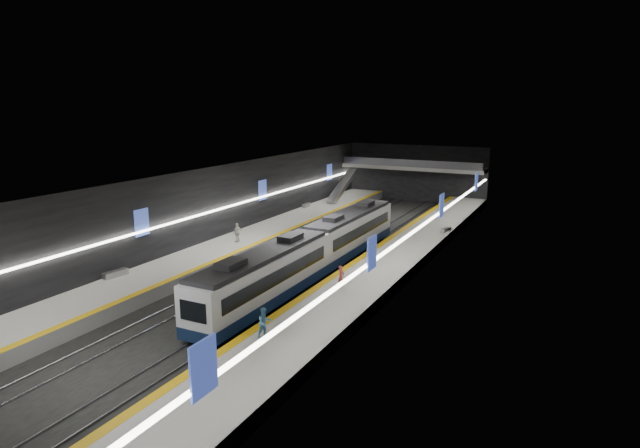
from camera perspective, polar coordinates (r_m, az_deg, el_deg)
The scene contains 24 objects.
ground at distance 46.89m, azimuth -2.38°, elevation -4.47°, with size 70.00×70.00×0.00m, color black.
ceiling at distance 45.14m, azimuth -2.47°, elevation 5.27°, with size 20.00×70.00×0.04m, color beige.
wall_left at distance 51.36m, azimuth -12.23°, elevation 1.40°, with size 0.04×70.00×8.00m, color black.
wall_right at distance 42.03m, azimuth 9.59°, elevation -1.04°, with size 0.04×70.00×8.00m, color black.
wall_back at distance 77.86m, azimuth 10.22°, elevation 5.36°, with size 20.00×0.04×8.00m, color black.
platform_left at distance 50.67m, azimuth -9.83°, elevation -2.73°, with size 5.00×70.00×1.00m, color slate.
tile_surface_left at distance 50.54m, azimuth -9.86°, elevation -2.17°, with size 5.00×70.00×0.02m, color #A7A7A2.
tactile_strip_left at distance 49.29m, azimuth -7.79°, elevation -2.47°, with size 0.60×70.00×0.02m, color #E2AA0B.
platform_right at distance 43.75m, azimuth 6.28°, elevation -5.14°, with size 5.00×70.00×1.00m, color slate.
tile_surface_right at distance 43.60m, azimuth 6.29°, elevation -4.50°, with size 5.00×70.00×0.02m, color #A7A7A2.
tactile_strip_right at distance 44.36m, azimuth 3.62°, elevation -4.13°, with size 0.60×70.00×0.02m, color #E2AA0B.
rails at distance 46.87m, azimuth -2.38°, elevation -4.40°, with size 6.52×70.00×0.12m.
train at distance 43.59m, azimuth -0.69°, elevation -2.80°, with size 2.69×30.04×3.60m.
ad_posters at distance 46.60m, azimuth -1.84°, elevation 1.15°, with size 19.94×53.50×2.20m.
cove_light_left at distance 51.27m, azimuth -12.05°, elevation 1.16°, with size 0.25×68.60×0.12m, color white.
cove_light_right at distance 42.14m, azimuth 9.32°, elevation -1.27°, with size 0.25×68.60×0.12m, color white.
mezzanine_bridge at distance 75.76m, azimuth 9.80°, elevation 5.96°, with size 20.00×3.00×1.50m.
escalator at distance 72.22m, azimuth 2.40°, elevation 4.09°, with size 1.20×8.00×0.60m, color #99999E.
bench_left_near at distance 43.64m, azimuth -20.99°, elevation -4.98°, with size 0.55×1.98×0.48m, color #99999E.
bench_left_far at distance 67.51m, azimuth -1.49°, elevation 2.01°, with size 0.49×1.76×0.43m, color #99999E.
bench_right_far at distance 56.10m, azimuth 13.28°, elevation -0.62°, with size 0.44×1.59×0.39m, color #99999E.
passenger_right_a at distance 38.25m, azimuth 2.26°, elevation -5.67°, with size 0.60×0.39×1.65m, color #D04D4E.
passenger_right_b at distance 30.68m, azimuth -5.94°, elevation -10.45°, with size 0.86×0.67×1.77m, color #528BB3.
passenger_left_a at distance 51.02m, azimuth -8.81°, elevation -0.92°, with size 1.09×0.45×1.86m, color beige.
Camera 1 is at (21.77, -39.08, 14.05)m, focal length 30.00 mm.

